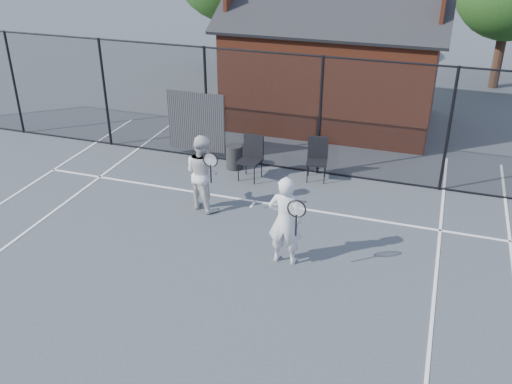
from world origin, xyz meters
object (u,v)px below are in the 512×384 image
(clubhouse, at_px, (333,70))
(chair_left, at_px, (317,160))
(player_front, at_px, (285,221))
(chair_right, at_px, (250,159))
(waste_bin, at_px, (234,157))
(player_back, at_px, (203,172))

(clubhouse, relative_size, chair_left, 6.25)
(player_front, relative_size, chair_right, 1.65)
(clubhouse, distance_m, waste_bin, 4.86)
(player_front, relative_size, chair_left, 1.71)
(player_front, relative_size, waste_bin, 2.86)
(clubhouse, distance_m, chair_right, 5.11)
(chair_right, relative_size, waste_bin, 1.73)
(clubhouse, distance_m, chair_left, 4.57)
(chair_right, bearing_deg, waste_bin, 146.52)
(clubhouse, relative_size, player_front, 3.64)
(clubhouse, height_order, waste_bin, clubhouse)
(chair_right, bearing_deg, clubhouse, 84.88)
(chair_right, distance_m, waste_bin, 0.81)
(clubhouse, height_order, player_front, clubhouse)
(chair_left, relative_size, chair_right, 0.96)
(player_back, relative_size, chair_right, 1.60)
(clubhouse, bearing_deg, chair_left, -82.71)
(clubhouse, xyz_separation_m, player_front, (0.82, -8.14, -0.71))
(clubhouse, xyz_separation_m, chair_right, (-1.00, -4.90, -1.07))
(waste_bin, bearing_deg, player_back, -87.50)
(chair_left, bearing_deg, player_back, -141.98)
(clubhouse, distance_m, player_back, 6.83)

